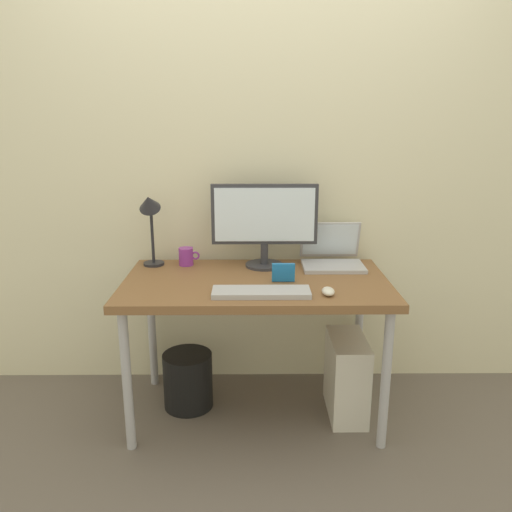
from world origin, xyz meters
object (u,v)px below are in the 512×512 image
object	(u,v)px
photo_frame	(283,272)
computer_tower	(347,376)
monitor	(264,220)
keyboard	(261,292)
desk_lamp	(150,214)
mouse	(328,291)
wastebasket	(188,380)
laptop	(332,255)
coffee_mug	(186,256)
desk	(256,292)

from	to	relation	value
photo_frame	computer_tower	size ratio (longest dim) A/B	0.26
monitor	keyboard	bearing A→B (deg)	-93.16
desk_lamp	mouse	distance (m)	1.02
monitor	keyboard	size ratio (longest dim) A/B	1.26
wastebasket	laptop	bearing A→B (deg)	13.55
keyboard	computer_tower	bearing A→B (deg)	24.92
keyboard	laptop	bearing A→B (deg)	50.40
coffee_mug	desk	bearing A→B (deg)	-34.43
monitor	keyboard	world-z (taller)	monitor
desk_lamp	monitor	bearing A→B (deg)	-0.04
desk_lamp	wastebasket	distance (m)	0.90
desk_lamp	keyboard	distance (m)	0.77
photo_frame	wastebasket	distance (m)	0.81
wastebasket	desk	bearing A→B (deg)	-9.77
laptop	coffee_mug	distance (m)	0.78
coffee_mug	laptop	bearing A→B (deg)	-0.51
desk	coffee_mug	xyz separation A→B (m)	(-0.37, 0.25, 0.11)
keyboard	mouse	world-z (taller)	mouse
mouse	laptop	bearing A→B (deg)	79.65
keyboard	computer_tower	distance (m)	0.73
monitor	desk_lamp	size ratio (longest dim) A/B	1.35
desk_lamp	mouse	bearing A→B (deg)	-27.42
monitor	computer_tower	xyz separation A→B (m)	(0.42, -0.24, -0.77)
desk_lamp	mouse	size ratio (longest dim) A/B	4.55
keyboard	desk	bearing A→B (deg)	95.63
laptop	coffee_mug	world-z (taller)	laptop
monitor	computer_tower	world-z (taller)	monitor
monitor	wastebasket	xyz separation A→B (m)	(-0.41, -0.16, -0.83)
keyboard	mouse	distance (m)	0.30
desk_lamp	coffee_mug	world-z (taller)	desk_lamp
desk	laptop	xyz separation A→B (m)	(0.41, 0.25, 0.12)
keyboard	coffee_mug	distance (m)	0.62
computer_tower	wastebasket	bearing A→B (deg)	174.90
wastebasket	monitor	bearing A→B (deg)	21.98
desk	keyboard	world-z (taller)	keyboard
computer_tower	wastebasket	size ratio (longest dim) A/B	1.40
laptop	monitor	bearing A→B (deg)	-176.70
keyboard	computer_tower	size ratio (longest dim) A/B	1.05
desk_lamp	wastebasket	xyz separation A→B (m)	(0.19, -0.16, -0.87)
laptop	computer_tower	xyz separation A→B (m)	(0.06, -0.26, -0.58)
monitor	photo_frame	world-z (taller)	monitor
coffee_mug	photo_frame	size ratio (longest dim) A/B	1.02
monitor	photo_frame	xyz separation A→B (m)	(0.09, -0.26, -0.20)
desk	desk_lamp	bearing A→B (deg)	157.47
desk	mouse	distance (m)	0.40
monitor	desk_lamp	distance (m)	0.59
desk	coffee_mug	size ratio (longest dim) A/B	11.58
keyboard	mouse	xyz separation A→B (m)	(0.30, -0.00, 0.01)
monitor	wastebasket	world-z (taller)	monitor
mouse	wastebasket	distance (m)	0.95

